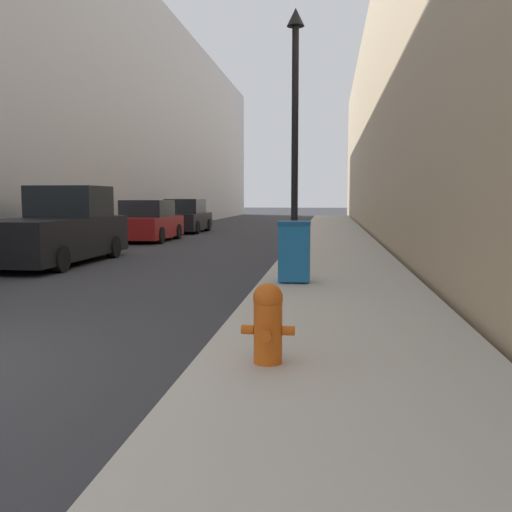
{
  "coord_description": "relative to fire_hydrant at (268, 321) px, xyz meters",
  "views": [
    {
      "loc": [
        4.82,
        -4.48,
        1.72
      ],
      "look_at": [
        2.03,
        17.34,
        -0.51
      ],
      "focal_mm": 40.0,
      "sensor_mm": 36.0,
      "label": 1
    }
  ],
  "objects": [
    {
      "name": "pickup_truck",
      "position": [
        -6.57,
        8.98,
        0.31
      ],
      "size": [
        2.13,
        5.37,
        2.06
      ],
      "color": "black",
      "rests_on": "ground"
    },
    {
      "name": "sidewalk_right",
      "position": [
        0.8,
        17.15,
        -0.48
      ],
      "size": [
        3.07,
        60.0,
        0.14
      ],
      "color": "#B7B2A8",
      "rests_on": "ground"
    },
    {
      "name": "parked_sedan_near",
      "position": [
        -6.67,
        16.88,
        0.2
      ],
      "size": [
        1.97,
        4.17,
        1.65
      ],
      "color": "maroon",
      "rests_on": "ground"
    },
    {
      "name": "building_left_glass",
      "position": [
        -14.49,
        25.15,
        5.61
      ],
      "size": [
        12.0,
        60.0,
        12.33
      ],
      "color": "#BCBCC1",
      "rests_on": "ground"
    },
    {
      "name": "building_right_stone",
      "position": [
        8.43,
        25.15,
        5.18
      ],
      "size": [
        12.0,
        60.0,
        11.46
      ],
      "color": "tan",
      "rests_on": "ground"
    },
    {
      "name": "trash_bin",
      "position": [
        -0.07,
        5.35,
        0.18
      ],
      "size": [
        0.59,
        0.58,
        1.15
      ],
      "color": "#19609E",
      "rests_on": "sidewalk_right"
    },
    {
      "name": "fire_hydrant",
      "position": [
        0.0,
        0.0,
        0.0
      ],
      "size": [
        0.51,
        0.4,
        0.78
      ],
      "color": "#D15614",
      "rests_on": "sidewalk_right"
    },
    {
      "name": "parked_sedan_far",
      "position": [
        -6.63,
        22.81,
        0.21
      ],
      "size": [
        1.96,
        4.28,
        1.69
      ],
      "color": "black",
      "rests_on": "ground"
    },
    {
      "name": "lamppost",
      "position": [
        -0.35,
        9.94,
        3.33
      ],
      "size": [
        0.46,
        0.46,
        6.48
      ],
      "color": "black",
      "rests_on": "sidewalk_right"
    }
  ]
}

